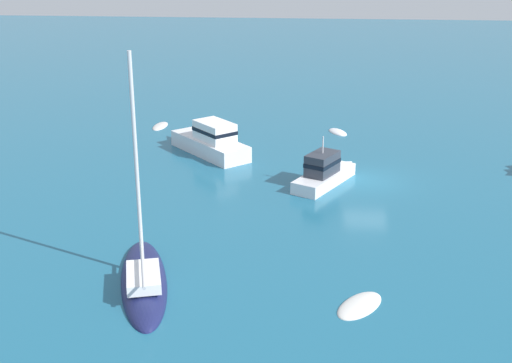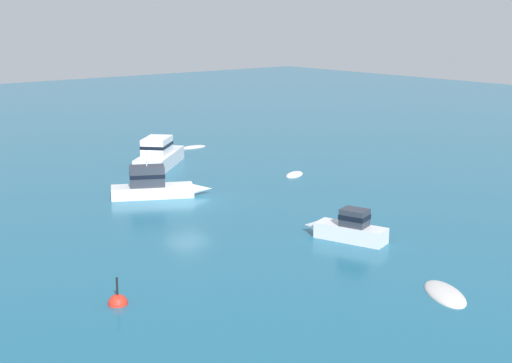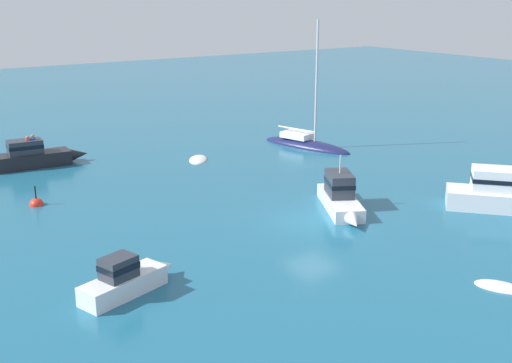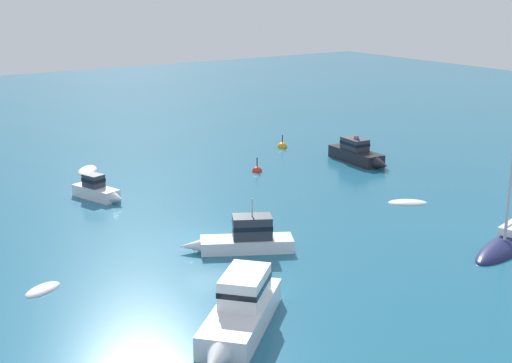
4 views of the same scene
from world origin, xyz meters
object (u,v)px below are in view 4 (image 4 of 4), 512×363
dinghy_1 (408,203)px  launch (358,153)px  channel_buoy (282,147)px  motor_cruiser_1 (241,310)px  skiff (43,290)px  cabin_cruiser (245,238)px  yacht (510,243)px  motor_cruiser (98,190)px  skiff_1 (88,171)px  mooring_buoy (257,171)px

dinghy_1 → launch: size_ratio=0.43×
channel_buoy → motor_cruiser_1: bearing=-39.0°
skiff → motor_cruiser_1: motor_cruiser_1 is taller
cabin_cruiser → yacht: bearing=177.5°
cabin_cruiser → motor_cruiser: (-13.53, -2.93, -0.13)m
skiff → yacht: 24.87m
skiff_1 → mooring_buoy: mooring_buoy is taller
motor_cruiser → mooring_buoy: (0.06, 12.82, -0.60)m
yacht → motor_cruiser: 26.14m
skiff → launch: bearing=172.7°
cabin_cruiser → mooring_buoy: (-13.47, 9.89, -0.73)m
launch → skiff_1: (-9.62, -18.95, -0.74)m
yacht → motor_cruiser_1: size_ratio=1.44×
skiff → launch: (-10.32, 29.00, 0.74)m
skiff → channel_buoy: 32.61m
motor_cruiser → yacht: bearing=18.6°
launch → cabin_cruiser: cabin_cruiser is taller
skiff → skiff_1: 22.33m
motor_cruiser_1 → skiff_1: bearing=-140.8°
motor_cruiser → skiff_1: bearing=145.9°
launch → yacht: bearing=-12.2°
skiff → mooring_buoy: (-12.45, 20.69, 0.01)m
channel_buoy → mooring_buoy: same height
yacht → mooring_buoy: size_ratio=6.66×
skiff → motor_cruiser_1: size_ratio=0.33×
skiff → channel_buoy: (-18.04, 27.16, 0.00)m
yacht → motor_cruiser_1: (0.00, -17.73, 0.73)m
motor_cruiser → motor_cruiser_1: motor_cruiser_1 is taller
skiff → mooring_buoy: mooring_buoy is taller
channel_buoy → skiff_1: bearing=-96.3°
cabin_cruiser → mooring_buoy: 16.73m
cabin_cruiser → yacht: yacht is taller
motor_cruiser_1 → yacht: bearing=138.0°
motor_cruiser → mooring_buoy: size_ratio=3.00×
launch → mooring_buoy: launch is taller
motor_cruiser → launch: bearing=66.4°
skiff → channel_buoy: channel_buoy is taller
yacht → motor_cruiser: bearing=-69.1°
skiff → skiff_1: bearing=-143.7°
channel_buoy → dinghy_1: bearing=-8.9°
dinghy_1 → skiff_1: bearing=160.0°
skiff_1 → motor_cruiser: motor_cruiser is taller
launch → motor_cruiser: bearing=-91.5°
launch → skiff_1: 21.27m
skiff → channel_buoy: bearing=-173.3°
launch → motor_cruiser_1: size_ratio=0.96×
skiff_1 → channel_buoy: channel_buoy is taller
cabin_cruiser → channel_buoy: 25.14m
channel_buoy → cabin_cruiser: bearing=-40.6°
skiff → motor_cruiser: size_ratio=0.50×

